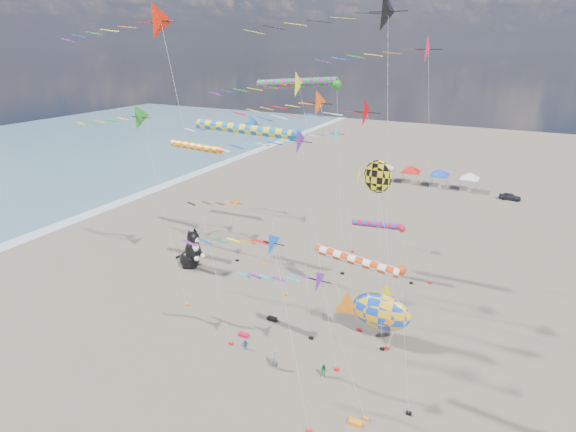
% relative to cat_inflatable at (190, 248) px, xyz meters
% --- Properties ---
extents(ground, '(260.00, 260.00, 0.00)m').
position_rel_cat_inflatable_xyz_m(ground, '(15.49, -15.28, -2.44)').
color(ground, brown).
rests_on(ground, ground).
extents(delta_kite_0, '(14.01, 2.54, 21.71)m').
position_rel_cat_inflatable_xyz_m(delta_kite_0, '(12.41, 0.09, 17.72)').
color(delta_kite_0, '#D9FB15').
rests_on(delta_kite_0, ground).
extents(delta_kite_1, '(10.38, 1.79, 10.04)m').
position_rel_cat_inflatable_xyz_m(delta_kite_1, '(19.33, -12.46, 6.33)').
color(delta_kite_1, '#5E1D8D').
rests_on(delta_kite_1, ground).
extents(delta_kite_2, '(9.92, 2.02, 15.05)m').
position_rel_cat_inflatable_xyz_m(delta_kite_2, '(10.66, 12.10, 11.28)').
color(delta_kite_2, '#14CFE3').
rests_on(delta_kite_2, ground).
extents(delta_kite_3, '(12.80, 2.67, 24.70)m').
position_rel_cat_inflatable_xyz_m(delta_kite_3, '(21.45, 8.50, 20.65)').
color(delta_kite_3, '#E61648').
rests_on(delta_kite_3, ground).
extents(delta_kite_4, '(13.50, 2.54, 19.84)m').
position_rel_cat_inflatable_xyz_m(delta_kite_4, '(19.00, 0.04, 15.85)').
color(delta_kite_4, '#C00107').
rests_on(delta_kite_4, ground).
extents(delta_kite_5, '(11.40, 2.19, 20.71)m').
position_rel_cat_inflatable_xyz_m(delta_kite_5, '(15.90, -2.98, 16.86)').
color(delta_kite_5, '#E7450E').
rests_on(delta_kite_5, ground).
extents(delta_kite_6, '(11.28, 1.98, 17.86)m').
position_rel_cat_inflatable_xyz_m(delta_kite_6, '(7.61, -0.51, 14.06)').
color(delta_kite_6, blue).
rests_on(delta_kite_6, ground).
extents(delta_kite_7, '(10.71, 1.84, 7.95)m').
position_rel_cat_inflatable_xyz_m(delta_kite_7, '(2.08, 4.10, 4.23)').
color(delta_kite_7, orange).
rests_on(delta_kite_7, ground).
extents(delta_kite_8, '(11.47, 2.45, 18.99)m').
position_rel_cat_inflatable_xyz_m(delta_kite_8, '(0.44, -6.62, 15.06)').
color(delta_kite_8, '#1F8B25').
rests_on(delta_kite_8, ground).
extents(delta_kite_9, '(13.34, 3.03, 27.36)m').
position_rel_cat_inflatable_xyz_m(delta_kite_9, '(19.93, -1.85, 23.18)').
color(delta_kite_9, black).
rests_on(delta_kite_9, ground).
extents(delta_kite_10, '(9.13, 1.59, 13.46)m').
position_rel_cat_inflatable_xyz_m(delta_kite_10, '(17.36, -15.18, 9.78)').
color(delta_kite_10, blue).
rests_on(delta_kite_10, ground).
extents(delta_kite_11, '(14.15, 2.61, 26.51)m').
position_rel_cat_inflatable_xyz_m(delta_kite_11, '(6.63, -9.76, 22.48)').
color(delta_kite_11, red).
rests_on(delta_kite_11, ground).
extents(delta_kite_12, '(8.80, 1.83, 18.61)m').
position_rel_cat_inflatable_xyz_m(delta_kite_12, '(17.48, -8.73, 14.87)').
color(delta_kite_12, '#611990').
rests_on(delta_kite_12, ground).
extents(windsock_0, '(6.95, 0.70, 6.35)m').
position_rel_cat_inflatable_xyz_m(windsock_0, '(19.28, 7.55, 3.52)').
color(windsock_0, red).
rests_on(windsock_0, ground).
extents(windsock_1, '(10.34, 0.81, 17.91)m').
position_rel_cat_inflatable_xyz_m(windsock_1, '(12.14, -5.99, 14.99)').
color(windsock_1, '#1265B4').
rests_on(windsock_1, ground).
extents(windsock_2, '(8.41, 0.84, 13.48)m').
position_rel_cat_inflatable_xyz_m(windsock_2, '(-0.75, 3.70, 10.56)').
color(windsock_2, '#FF5A15').
rests_on(windsock_2, ground).
extents(windsock_3, '(7.41, 0.67, 11.05)m').
position_rel_cat_inflatable_xyz_m(windsock_3, '(22.96, -10.66, 8.19)').
color(windsock_3, '#CB3C0E').
rests_on(windsock_3, ground).
extents(windsock_4, '(10.32, 0.94, 20.57)m').
position_rel_cat_inflatable_xyz_m(windsock_4, '(10.46, 6.27, 17.60)').
color(windsock_4, '#18861B').
rests_on(windsock_4, ground).
extents(angelfish_kite, '(3.74, 3.02, 15.42)m').
position_rel_cat_inflatable_xyz_m(angelfish_kite, '(21.20, -2.68, 11.54)').
color(angelfish_kite, yellow).
rests_on(angelfish_kite, ground).
extents(cat_inflatable, '(3.85, 2.34, 4.88)m').
position_rel_cat_inflatable_xyz_m(cat_inflatable, '(0.00, 0.00, 0.00)').
color(cat_inflatable, black).
rests_on(cat_inflatable, ground).
extents(fish_inflatable, '(6.71, 2.89, 5.33)m').
position_rel_cat_inflatable_xyz_m(fish_inflatable, '(22.68, -3.38, 0.35)').
color(fish_inflatable, blue).
rests_on(fish_inflatable, ground).
extents(person_adult, '(0.72, 0.64, 1.67)m').
position_rel_cat_inflatable_xyz_m(person_adult, '(16.64, -10.75, -1.61)').
color(person_adult, slate).
rests_on(person_adult, ground).
extents(child_green, '(0.59, 0.48, 1.15)m').
position_rel_cat_inflatable_xyz_m(child_green, '(20.34, -9.90, -1.87)').
color(child_green, '#187B33').
rests_on(child_green, ground).
extents(child_blue, '(0.62, 0.45, 0.97)m').
position_rel_cat_inflatable_xyz_m(child_blue, '(13.30, -9.77, -1.96)').
color(child_blue, '#1E4DA2').
rests_on(child_blue, ground).
extents(kite_bag_0, '(0.90, 0.44, 0.30)m').
position_rel_cat_inflatable_xyz_m(kite_bag_0, '(12.18, -8.30, -2.29)').
color(kite_bag_0, red).
rests_on(kite_bag_0, ground).
extents(kite_bag_1, '(0.90, 0.44, 0.30)m').
position_rel_cat_inflatable_xyz_m(kite_bag_1, '(23.99, -13.17, -2.29)').
color(kite_bag_1, orange).
rests_on(kite_bag_1, ground).
extents(kite_bag_2, '(0.90, 0.44, 0.30)m').
position_rel_cat_inflatable_xyz_m(kite_bag_2, '(21.08, 2.17, -2.29)').
color(kite_bag_2, '#1232BC').
rests_on(kite_bag_2, ground).
extents(kite_bag_3, '(0.90, 0.44, 0.30)m').
position_rel_cat_inflatable_xyz_m(kite_bag_3, '(13.19, -5.05, -2.29)').
color(kite_bag_3, black).
rests_on(kite_bag_3, ground).
extents(tent_row, '(19.20, 4.20, 3.80)m').
position_rel_cat_inflatable_xyz_m(tent_row, '(16.99, 44.72, 0.71)').
color(tent_row, white).
rests_on(tent_row, ground).
extents(parked_car, '(3.34, 1.39, 1.13)m').
position_rel_cat_inflatable_xyz_m(parked_car, '(31.12, 42.72, -1.88)').
color(parked_car, '#26262D').
rests_on(parked_car, ground).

